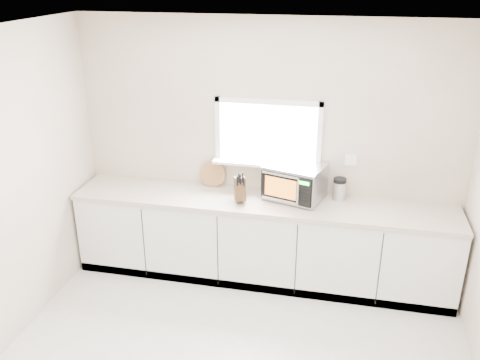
# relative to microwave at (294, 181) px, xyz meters

# --- Properties ---
(back_wall) EXTENTS (4.00, 0.17, 2.70)m
(back_wall) POSITION_rel_microwave_xyz_m (-0.31, 0.18, 0.25)
(back_wall) COLOR beige
(back_wall) RESTS_ON ground
(cabinets) EXTENTS (3.92, 0.60, 0.88)m
(cabinets) POSITION_rel_microwave_xyz_m (-0.31, -0.12, -0.67)
(cabinets) COLOR silver
(cabinets) RESTS_ON ground
(countertop) EXTENTS (3.92, 0.64, 0.04)m
(countertop) POSITION_rel_microwave_xyz_m (-0.31, -0.13, -0.21)
(countertop) COLOR #B8A698
(countertop) RESTS_ON cabinets
(microwave) EXTENTS (0.66, 0.58, 0.36)m
(microwave) POSITION_rel_microwave_xyz_m (0.00, 0.00, 0.00)
(microwave) COLOR black
(microwave) RESTS_ON countertop
(knife_block) EXTENTS (0.17, 0.25, 0.33)m
(knife_block) POSITION_rel_microwave_xyz_m (-0.53, -0.19, -0.05)
(knife_block) COLOR #4E371C
(knife_block) RESTS_ON countertop
(cutting_board) EXTENTS (0.28, 0.07, 0.28)m
(cutting_board) POSITION_rel_microwave_xyz_m (-0.89, 0.12, -0.05)
(cutting_board) COLOR olive
(cutting_board) RESTS_ON countertop
(coffee_grinder) EXTENTS (0.17, 0.17, 0.24)m
(coffee_grinder) POSITION_rel_microwave_xyz_m (0.45, 0.07, -0.07)
(coffee_grinder) COLOR #ADB0B5
(coffee_grinder) RESTS_ON countertop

